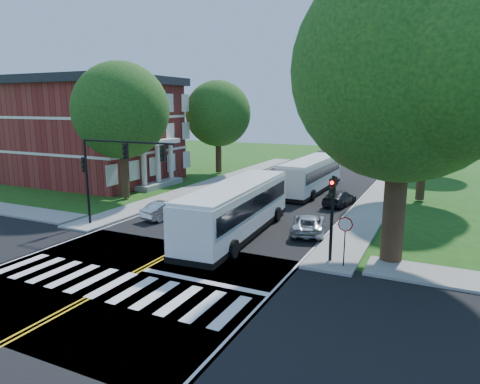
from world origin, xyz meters
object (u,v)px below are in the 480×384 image
Objects in this scene: bus_lead at (237,208)px; dark_sedan at (339,198)px; signal_nw at (113,163)px; bus_follow at (311,174)px; suv at (308,224)px; signal_ne at (332,207)px; hatchback at (166,210)px.

bus_lead is 3.00× the size of dark_sedan.
bus_follow is at bearing 65.78° from signal_nw.
suv is 8.54m from dark_sedan.
dark_sedan is (11.56, 13.17, -3.75)m from signal_nw.
signal_ne is 1.15× the size of hatchback.
signal_ne is at bearing 0.05° from signal_nw.
signal_ne is at bearing 108.89° from dark_sedan.
hatchback is (-12.77, 3.77, -2.32)m from signal_ne.
bus_follow is at bearing -94.60° from bus_lead.
bus_follow is at bearing -42.05° from dark_sedan.
dark_sedan is (-2.49, 13.16, -2.34)m from signal_ne.
suv is (3.90, 2.36, -1.11)m from bus_lead.
hatchback is at bearing -9.00° from suv.
signal_nw reaches higher than bus_lead.
bus_follow reaches higher than hatchback.
hatchback is (1.28, 3.78, -3.74)m from signal_nw.
suv is at bearing 21.86° from signal_nw.
bus_lead is (7.63, 2.27, -2.65)m from signal_nw.
signal_nw is at bearing 84.23° from hatchback.
hatchback is (-6.35, 1.51, -1.08)m from bus_lead.
signal_ne reaches higher than hatchback.
bus_lead is 3.32× the size of hatchback.
bus_follow is at bearing 109.33° from signal_ne.
bus_lead is at bearing 90.15° from bus_follow.
bus_lead is 4.69m from suv.
signal_nw is 5.47m from hatchback.
signal_ne is (14.06, 0.01, -1.41)m from signal_nw.
hatchback is at bearing -17.00° from bus_lead.
suv is at bearing -152.45° from bus_lead.
bus_lead is at bearing 179.52° from hatchback.
suv is at bearing 118.65° from signal_ne.
signal_ne reaches higher than bus_lead.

